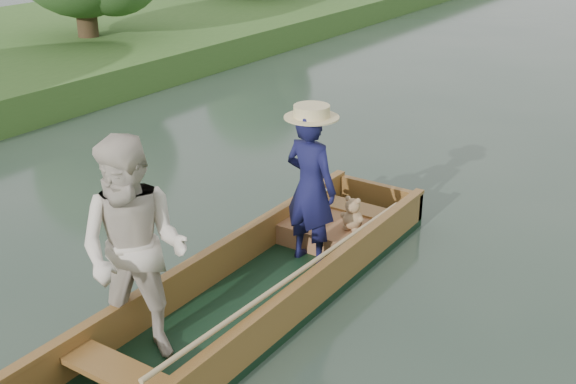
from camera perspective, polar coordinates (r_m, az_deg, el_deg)
The scene contains 2 objects.
ground at distance 6.67m, azimuth -2.91°, elevation -9.22°, with size 120.00×120.00×0.00m, color #283D30.
punt at distance 6.25m, azimuth -5.21°, elevation -4.81°, with size 1.37×5.00×1.91m.
Camera 1 is at (3.42, -4.50, 3.54)m, focal length 45.00 mm.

